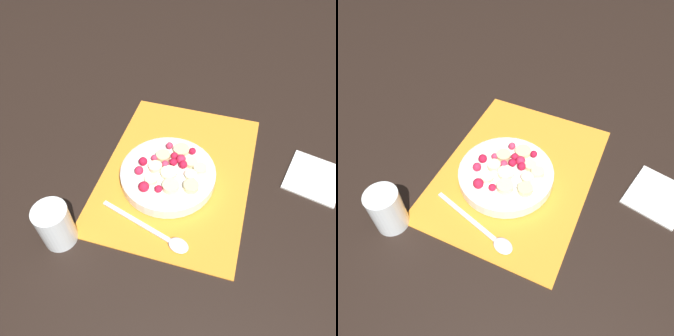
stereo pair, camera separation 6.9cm
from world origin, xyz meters
TOP-DOWN VIEW (x-y plane):
  - ground_plane at (0.00, 0.00)m, footprint 3.00×3.00m
  - placemat at (0.00, 0.00)m, footprint 0.43×0.32m
  - fruit_bowl at (0.03, -0.01)m, footprint 0.20×0.20m
  - spoon at (0.17, 0.01)m, footprint 0.08×0.20m
  - drinking_glass at (0.22, -0.17)m, footprint 0.06×0.06m
  - napkin at (-0.07, 0.29)m, footprint 0.15×0.14m

SIDE VIEW (x-z plane):
  - ground_plane at x=0.00m, z-range 0.00..0.00m
  - placemat at x=0.00m, z-range 0.00..0.01m
  - napkin at x=-0.07m, z-range 0.00..0.01m
  - spoon at x=0.17m, z-range 0.01..0.01m
  - fruit_bowl at x=0.03m, z-range 0.00..0.05m
  - drinking_glass at x=0.22m, z-range 0.00..0.09m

